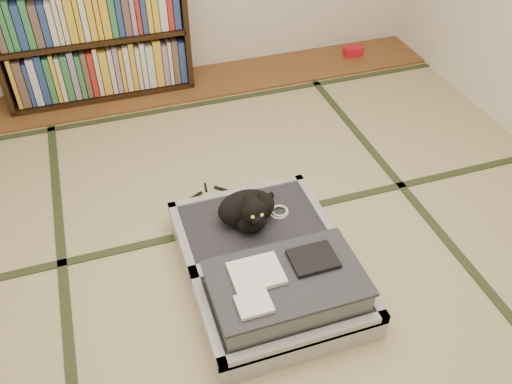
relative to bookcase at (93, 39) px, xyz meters
name	(u,v)px	position (x,y,z in m)	size (l,w,h in m)	color
floor	(268,273)	(0.59, -2.07, -0.45)	(4.50, 4.50, 0.00)	#CAB486
wood_strip	(183,85)	(0.59, -0.07, -0.44)	(4.00, 0.50, 0.02)	brown
red_item	(353,51)	(2.06, -0.04, -0.40)	(0.15, 0.09, 0.07)	red
tatami_borders	(240,211)	(0.59, -1.58, -0.45)	(4.00, 4.50, 0.01)	#2D381E
bookcase	(93,39)	(0.00, 0.00, 0.00)	(1.33, 0.30, 0.92)	black
suitcase	(270,269)	(0.58, -2.13, -0.34)	(0.78, 1.04, 0.31)	#B5B5BA
cat	(248,210)	(0.56, -1.84, -0.20)	(0.35, 0.35, 0.28)	black
cable_coil	(279,212)	(0.74, -1.81, -0.29)	(0.11, 0.11, 0.03)	white
hanger	(211,200)	(0.46, -1.43, -0.44)	(0.45, 0.21, 0.01)	black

